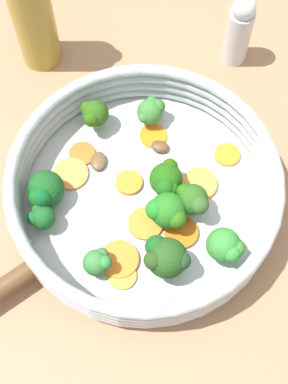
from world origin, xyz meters
TOP-DOWN VIEW (x-y plane):
  - ground_plane at (0.00, 0.00)m, footprint 4.00×4.00m
  - skillet at (0.00, 0.00)m, footprint 0.32×0.32m
  - skillet_rim_wall at (0.00, 0.00)m, footprint 0.34×0.34m
  - skillet_rivet_left at (-0.00, 0.15)m, footprint 0.01×0.01m
  - skillet_rivet_right at (-0.06, 0.14)m, footprint 0.01×0.01m
  - carrot_slice_0 at (-0.01, -0.07)m, footprint 0.05×0.05m
  - carrot_slice_1 at (0.01, -0.13)m, footprint 0.04×0.04m
  - carrot_slice_2 at (-0.09, 0.07)m, footprint 0.04×0.04m
  - carrot_slice_3 at (-0.04, 0.01)m, footprint 0.06×0.06m
  - carrot_slice_4 at (0.09, 0.05)m, footprint 0.05×0.05m
  - carrot_slice_5 at (0.07, 0.07)m, footprint 0.06×0.06m
  - carrot_slice_6 at (-0.06, -0.02)m, footprint 0.05×0.05m
  - carrot_slice_7 at (0.08, -0.05)m, footprint 0.04×0.04m
  - carrot_slice_8 at (-0.07, 0.06)m, footprint 0.05×0.05m
  - carrot_slice_9 at (0.03, 0.01)m, footprint 0.04×0.04m
  - broccoli_floret_0 at (0.10, -0.05)m, footprint 0.03×0.04m
  - broccoli_floret_1 at (-0.06, 0.09)m, footprint 0.03×0.03m
  - broccoli_floret_2 at (0.04, 0.11)m, footprint 0.05×0.05m
  - broccoli_floret_3 at (0.02, 0.13)m, footprint 0.03×0.03m
  - broccoli_floret_4 at (-0.09, 0.01)m, footprint 0.05×0.05m
  - broccoli_floret_5 at (-0.04, -0.05)m, footprint 0.05×0.04m
  - broccoli_floret_6 at (-0.04, -0.01)m, footprint 0.05×0.05m
  - broccoli_floret_7 at (-0.11, -0.06)m, footprint 0.05×0.04m
  - broccoli_floret_8 at (0.12, 0.02)m, footprint 0.04×0.04m
  - broccoli_floret_9 at (-0.00, -0.03)m, footprint 0.05×0.04m
  - mushroom_piece_0 at (0.07, 0.03)m, footprint 0.03×0.03m
  - mushroom_piece_1 at (0.06, -0.05)m, footprint 0.03×0.03m
  - salt_shaker at (0.16, -0.22)m, footprint 0.04×0.04m
  - oil_bottle at (0.28, 0.04)m, footprint 0.06×0.06m

SIDE VIEW (x-z plane):
  - ground_plane at x=0.00m, z-range 0.00..0.00m
  - skillet at x=0.00m, z-range 0.00..0.01m
  - carrot_slice_7 at x=0.08m, z-range 0.01..0.02m
  - carrot_slice_2 at x=-0.09m, z-range 0.01..0.02m
  - carrot_slice_4 at x=0.09m, z-range 0.01..0.02m
  - carrot_slice_1 at x=0.01m, z-range 0.01..0.02m
  - carrot_slice_5 at x=0.07m, z-range 0.01..0.02m
  - carrot_slice_3 at x=-0.04m, z-range 0.01..0.02m
  - carrot_slice_6 at x=-0.06m, z-range 0.01..0.02m
  - carrot_slice_8 at x=-0.07m, z-range 0.01..0.02m
  - carrot_slice_0 at x=-0.01m, z-range 0.01..0.02m
  - carrot_slice_9 at x=0.03m, z-range 0.01..0.02m
  - skillet_rivet_left at x=0.00m, z-range 0.01..0.02m
  - skillet_rivet_right at x=-0.06m, z-range 0.01..0.02m
  - mushroom_piece_0 at x=0.07m, z-range 0.01..0.02m
  - mushroom_piece_1 at x=0.06m, z-range 0.01..0.02m
  - broccoli_floret_1 at x=-0.06m, z-range 0.02..0.05m
  - broccoli_floret_0 at x=0.10m, z-range 0.02..0.06m
  - broccoli_floret_3 at x=0.02m, z-range 0.02..0.06m
  - broccoli_floret_2 at x=0.04m, z-range 0.02..0.07m
  - broccoli_floret_7 at x=-0.11m, z-range 0.02..0.06m
  - broccoli_floret_8 at x=0.12m, z-range 0.02..0.07m
  - broccoli_floret_9 at x=0.00m, z-range 0.02..0.07m
  - skillet_rim_wall at x=0.00m, z-range 0.01..0.08m
  - broccoli_floret_6 at x=-0.04m, z-range 0.02..0.07m
  - broccoli_floret_5 at x=-0.04m, z-range 0.02..0.07m
  - broccoli_floret_4 at x=-0.09m, z-range 0.02..0.08m
  - salt_shaker at x=0.16m, z-range 0.00..0.11m
  - oil_bottle at x=0.28m, z-range -0.02..0.21m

